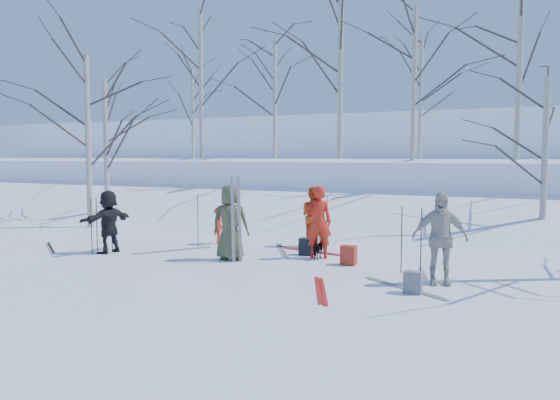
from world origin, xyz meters
The scene contains 40 objects.
ground centered at (0.00, 0.00, 0.00)m, with size 120.00×120.00×0.00m, color white.
snow_ramp centered at (0.00, 7.00, 0.15)m, with size 70.00×9.50×1.40m, color white.
snow_plateau centered at (0.00, 17.00, 1.00)m, with size 70.00×18.00×2.20m, color white.
far_hill centered at (0.00, 38.00, 2.00)m, with size 90.00×30.00×6.00m, color white.
skier_olive_center centered at (-0.73, 0.45, 0.85)m, with size 0.83×0.54×1.70m, color #41462A.
skier_red_north centered at (0.98, 1.49, 0.83)m, with size 0.61×0.40×1.66m, color red.
skier_redor_behind centered at (0.24, 3.00, 0.77)m, with size 0.75×0.58×1.54m, color #CE450F.
skier_red_seated centered at (-2.11, 2.21, 0.50)m, with size 0.64×0.37×0.99m, color red.
skier_cream_east centered at (3.91, 0.10, 0.85)m, with size 1.00×0.41×1.70m, color beige.
skier_grey_west centered at (-3.82, -0.08, 0.76)m, with size 1.41×0.45×1.52m, color black.
dog centered at (1.06, 1.40, 0.23)m, with size 0.25×0.54×0.46m, color black.
upright_ski_left centered at (-0.51, 0.18, 0.95)m, with size 0.07×0.02×1.90m, color silver.
upright_ski_right centered at (-0.39, 0.28, 0.95)m, with size 0.07×0.02×1.90m, color silver.
ski_pair_a centered at (3.42, -0.51, 0.01)m, with size 1.73×1.16×0.02m, color silver, non-canonical shape.
ski_pair_b centered at (2.15, -1.29, 0.01)m, with size 0.96×1.82×0.02m, color maroon, non-canonical shape.
ski_pair_c centered at (-2.61, 0.80, 0.01)m, with size 1.20×1.70×0.02m, color silver, non-canonical shape.
ski_pair_d centered at (-5.61, -0.25, 0.01)m, with size 1.64×1.31×0.02m, color silver, non-canonical shape.
ski_pair_e centered at (0.40, 2.23, 0.01)m, with size 1.89×0.64×0.02m, color maroon, non-canonical shape.
ski_pair_f centered at (-0.19, 2.01, 0.01)m, with size 1.16×1.73×0.02m, color silver, non-canonical shape.
ski_pole_a centered at (3.50, 0.47, 0.67)m, with size 0.02×0.02×1.34m, color black.
ski_pole_b centered at (3.07, 0.71, 0.67)m, with size 0.02×0.02×1.34m, color black.
ski_pole_c centered at (0.64, 2.40, 0.67)m, with size 0.02×0.02×1.34m, color black.
ski_pole_d centered at (-4.02, -0.44, 0.67)m, with size 0.02×0.02×1.34m, color black.
ski_pole_e centered at (-2.46, 1.69, 0.67)m, with size 0.02×0.02×1.34m, color black.
ski_pole_f centered at (-4.28, 0.00, 0.67)m, with size 0.02×0.02×1.34m, color black.
ski_pole_g centered at (0.72, 2.71, 0.67)m, with size 0.02×0.02×1.34m, color black.
ski_pole_h centered at (-3.84, 0.05, 0.67)m, with size 0.02×0.02×1.34m, color black.
backpack_red centered at (1.86, 1.04, 0.21)m, with size 0.32×0.22×0.42m, color #A22918.
backpack_grey centered at (3.63, -0.78, 0.19)m, with size 0.30×0.20×0.38m, color slate.
backpack_dark centered at (0.59, 1.73, 0.20)m, with size 0.34×0.24×0.40m, color black.
birch_plateau_b centered at (0.97, 11.21, 5.11)m, with size 4.67×4.67×5.82m, color silver, non-canonical shape.
birch_plateau_d centered at (-8.98, 11.55, 5.66)m, with size 5.45×5.45×6.93m, color silver, non-canonical shape.
birch_plateau_e centered at (-1.75, 10.51, 5.75)m, with size 5.57×5.57×7.10m, color silver, non-canonical shape.
birch_plateau_f centered at (0.19, 16.30, 5.01)m, with size 4.53×4.53×5.62m, color silver, non-canonical shape.
birch_plateau_g centered at (4.69, 10.31, 5.50)m, with size 5.21×5.21×6.59m, color silver, non-canonical shape.
birch_plateau_j centered at (-11.65, 14.69, 4.57)m, with size 3.92×3.92×4.74m, color silver, non-canonical shape.
birch_plateau_k centered at (-5.78, 12.86, 4.94)m, with size 4.44×4.44×5.48m, color silver, non-canonical shape.
birch_edge_a centered at (-7.78, 3.27, 2.77)m, with size 4.48×4.48×5.55m, color silver, non-canonical shape.
birch_edge_d centered at (-8.83, 5.16, 2.55)m, with size 4.17×4.17×5.10m, color silver, non-canonical shape.
birch_edge_e centered at (5.57, 6.25, 2.22)m, with size 3.70×3.70×4.44m, color silver, non-canonical shape.
Camera 1 is at (5.58, -9.99, 2.35)m, focal length 35.00 mm.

